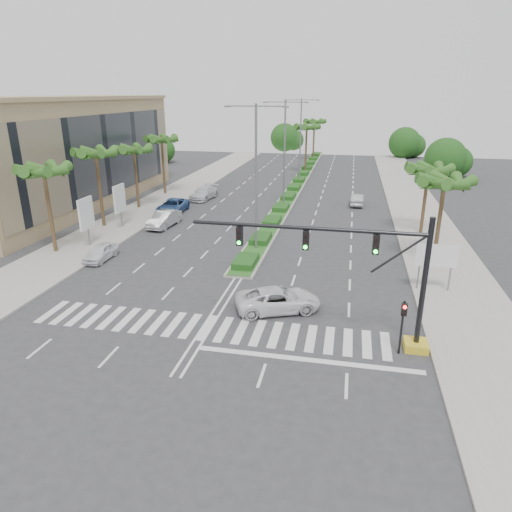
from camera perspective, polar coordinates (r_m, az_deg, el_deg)
The scene contains 28 objects.
ground at distance 26.77m, azimuth -6.15°, elevation -8.89°, with size 160.00×160.00×0.00m, color #333335.
footpath_right at distance 44.82m, azimuth 21.07°, elevation 1.94°, with size 6.00×120.00×0.15m, color gray.
footpath_left at distance 49.65m, azimuth -16.02°, elevation 4.16°, with size 6.00×120.00×0.15m, color gray.
median at distance 68.88m, azimuth 5.30°, elevation 9.07°, with size 2.20×75.00×0.20m, color gray.
median_grass at distance 68.86m, azimuth 5.30°, elevation 9.17°, with size 1.80×75.00×0.04m, color #286322.
building at distance 59.16m, azimuth -23.42°, elevation 11.61°, with size 12.00×36.00×12.00m, color tan.
signal_gantry at distance 24.22m, azimuth 14.97°, elevation -3.59°, with size 12.60×1.20×7.20m.
pedestrian_signal at distance 24.33m, azimuth 17.89°, elevation -7.47°, with size 0.28×0.36×3.00m.
direction_sign at distance 32.55m, azimuth 21.64°, elevation -0.19°, with size 2.70×0.11×3.40m.
billboard_near at distance 41.91m, azimuth -20.47°, elevation 4.95°, with size 0.18×2.10×4.35m.
billboard_far at distance 46.94m, azimuth -16.69°, elevation 6.86°, with size 0.18×2.10×4.35m.
palm_left_near at distance 40.69m, azimuth -25.00°, elevation 9.33°, with size 4.57×4.68×7.55m.
palm_left_mid at distance 47.24m, azimuth -19.38°, elevation 11.74°, with size 4.57×4.68×7.95m.
palm_left_far at distance 54.29m, azimuth -15.01°, elevation 12.46°, with size 4.57×4.68×7.35m.
palm_left_end at distance 61.47m, azimuth -11.70°, elevation 13.87°, with size 4.57×4.68×7.75m.
palm_right_near at distance 37.53m, azimuth 22.47°, elevation 8.19°, with size 4.57×4.68×7.05m.
palm_right_far at distance 45.36m, azimuth 20.73°, elevation 9.80°, with size 4.57×4.68×6.75m.
palm_median_a at distance 77.85m, azimuth 6.36°, elevation 15.52°, with size 4.57×4.68×8.05m.
palm_median_b at distance 92.76m, azimuth 7.31°, elevation 16.15°, with size 4.57×4.68×8.05m.
streetlight_near at distance 37.53m, azimuth 0.00°, elevation 10.60°, with size 5.10×0.25×12.00m.
streetlight_mid at distance 53.16m, azimuth 3.59°, elevation 13.27°, with size 5.10×0.25×12.00m.
streetlight_far at distance 68.96m, azimuth 5.58°, elevation 14.71°, with size 5.10×0.25×12.00m.
car_parked_a at distance 38.80m, azimuth -18.87°, elevation 0.43°, with size 1.52×3.79×1.29m, color white.
car_parked_b at distance 46.90m, azimuth -11.39°, elevation 4.57°, with size 1.69×4.86×1.60m, color #B0AFB4.
car_parked_c at distance 52.27m, azimuth -10.39°, elevation 6.15°, with size 2.54×5.50×1.53m, color #2D518B.
car_parked_d at distance 58.63m, azimuth -6.53°, elevation 7.82°, with size 2.17×5.33×1.55m, color silver.
car_crossing at distance 28.30m, azimuth 2.77°, elevation -5.47°, with size 2.43×5.26×1.46m, color white.
car_right at distance 56.32m, azimuth 12.51°, elevation 6.90°, with size 1.45×4.17×1.37m, color #AEAEB3.
Camera 1 is at (7.50, -22.28, 12.79)m, focal length 32.00 mm.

